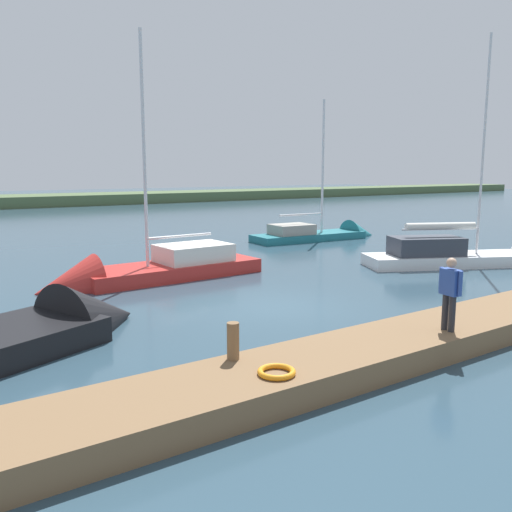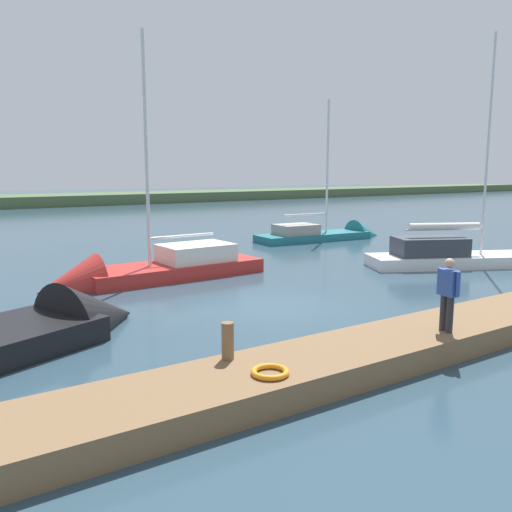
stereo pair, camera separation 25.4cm
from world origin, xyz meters
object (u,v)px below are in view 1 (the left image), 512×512
object	(u,v)px
mooring_post_near	(233,341)
sailboat_far_right	(327,237)
sailboat_inner_slip	(139,278)
person_on_dock	(450,289)
sailboat_mid_channel	(477,259)
life_ring_buoy	(277,372)

from	to	relation	value
mooring_post_near	sailboat_far_right	size ratio (longest dim) A/B	0.08
sailboat_inner_slip	person_on_dock	size ratio (longest dim) A/B	6.12
sailboat_inner_slip	person_on_dock	bearing A→B (deg)	101.45
mooring_post_near	sailboat_mid_channel	world-z (taller)	sailboat_mid_channel
sailboat_far_right	person_on_dock	xyz separation A→B (m)	(10.88, 16.18, 1.31)
sailboat_far_right	sailboat_mid_channel	distance (m)	10.04
sailboat_mid_channel	person_on_dock	bearing A→B (deg)	-124.25
life_ring_buoy	mooring_post_near	bearing A→B (deg)	-78.25
sailboat_inner_slip	sailboat_mid_channel	xyz separation A→B (m)	(-13.16, 4.77, 0.11)
mooring_post_near	sailboat_far_right	xyz separation A→B (m)	(-15.68, -15.07, -0.75)
mooring_post_near	life_ring_buoy	bearing A→B (deg)	101.75
sailboat_inner_slip	mooring_post_near	bearing A→B (deg)	75.54
sailboat_inner_slip	sailboat_far_right	world-z (taller)	sailboat_inner_slip
sailboat_inner_slip	person_on_dock	xyz separation A→B (m)	(-2.73, 10.93, 1.28)
sailboat_inner_slip	sailboat_far_right	bearing A→B (deg)	-161.50
sailboat_far_right	person_on_dock	size ratio (longest dim) A/B	5.52
life_ring_buoy	sailboat_far_right	xyz separation A→B (m)	(-15.46, -16.12, -0.45)
mooring_post_near	sailboat_mid_channel	size ratio (longest dim) A/B	0.07
sailboat_mid_channel	person_on_dock	xyz separation A→B (m)	(10.43, 6.15, 1.17)
mooring_post_near	person_on_dock	world-z (taller)	person_on_dock
mooring_post_near	sailboat_inner_slip	bearing A→B (deg)	-101.86
sailboat_mid_channel	sailboat_inner_slip	bearing A→B (deg)	-174.74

